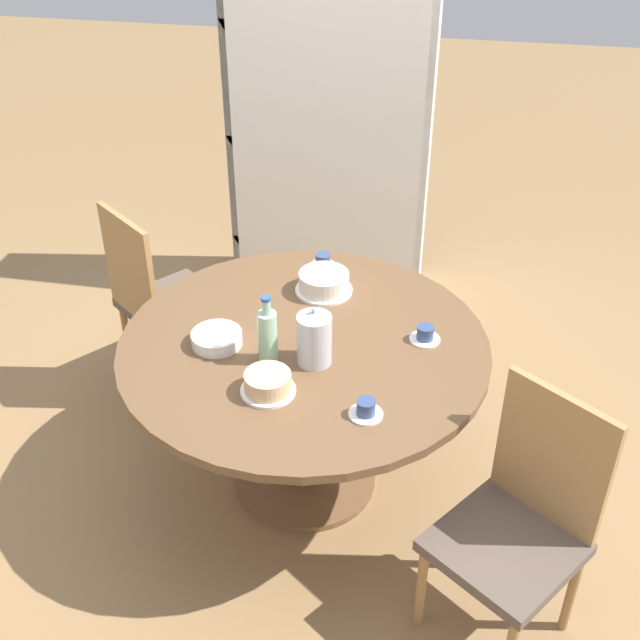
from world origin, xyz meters
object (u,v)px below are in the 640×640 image
cake_second (268,384)px  cup_b (323,262)px  bookshelf (328,136)px  cake_main (324,283)px  chair_b (520,521)px  coffee_pot (314,338)px  cup_c (366,410)px  water_bottle (268,335)px  cup_a (425,335)px  chair_a (160,297)px

cake_second → cup_b: size_ratio=1.66×
bookshelf → cake_main: (0.21, -1.26, -0.12)m
chair_b → coffee_pot: (-0.76, 0.41, 0.35)m
cake_second → cup_c: 0.35m
water_bottle → cup_b: water_bottle is taller
bookshelf → cup_a: size_ratio=15.42×
bookshelf → cup_c: 2.06m
cup_a → cup_c: (-0.16, -0.46, 0.00)m
bookshelf → water_bottle: bearing=93.2°
coffee_pot → water_bottle: 0.17m
cake_main → cup_b: 0.20m
chair_a → cake_main: size_ratio=3.96×
cake_main → cup_a: 0.51m
chair_a → cup_a: (1.24, -0.45, 0.27)m
cup_a → cup_c: 0.49m
water_bottle → cake_second: size_ratio=1.41×
chair_a → chair_b: 1.93m
cup_a → cup_b: (-0.48, 0.46, 0.00)m
cup_a → cake_main: bearing=148.4°
bookshelf → cake_main: 1.29m
chair_b → cake_second: (-0.88, 0.21, 0.28)m
cake_main → cup_b: size_ratio=2.03×
cup_b → water_bottle: bearing=-96.0°
cup_b → cup_c: 0.98m
chair_a → water_bottle: water_bottle is taller
chair_b → water_bottle: 1.06m
coffee_pot → water_bottle: (-0.16, -0.02, 0.00)m
chair_a → cake_main: bearing=-154.2°
water_bottle → cup_b: size_ratio=2.34×
chair_b → cake_second: 0.95m
chair_a → coffee_pot: coffee_pot is taller
coffee_pot → cup_c: coffee_pot is taller
cup_c → cake_main: bearing=110.7°
cup_c → cup_a: bearing=71.1°
chair_a → water_bottle: (0.69, -0.68, 0.35)m
chair_a → cake_second: 1.16m
bookshelf → cup_a: (0.65, -1.53, -0.14)m
bookshelf → cup_c: size_ratio=15.42×
cake_main → cup_c: cake_main is taller
chair_a → cup_c: bearing=178.5°
cake_main → cup_a: (0.44, -0.27, -0.02)m
chair_a → bookshelf: 1.30m
chair_a → coffee_pot: 1.14m
water_bottle → cake_main: bearing=77.2°
chair_b → cup_a: chair_b is taller
coffee_pot → cup_b: (-0.09, 0.67, -0.08)m
cup_b → cup_a: bearing=-44.2°
cup_a → cup_c: bearing=-108.9°
cake_second → cup_a: (0.51, 0.41, -0.01)m
bookshelf → cake_main: bookshelf is taller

